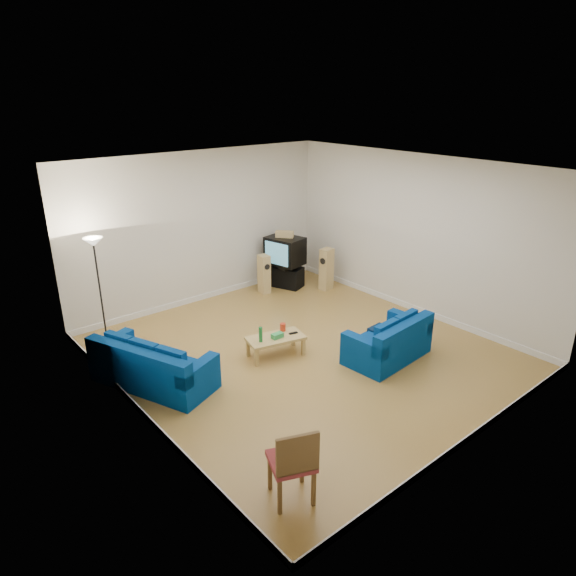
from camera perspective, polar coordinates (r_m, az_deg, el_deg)
room at (r=8.48m, az=1.74°, el=2.04°), size 6.01×6.51×3.21m
sofa_three_seat at (r=8.32m, az=-14.92°, el=-8.72°), size 1.50×2.12×0.75m
sofa_loveseat at (r=8.95m, az=11.22°, el=-6.10°), size 1.56×0.95×0.75m
coffee_table at (r=8.88m, az=-1.39°, el=-5.75°), size 1.07×0.71×0.36m
bottle at (r=8.65m, az=-3.06°, el=-5.18°), size 0.07×0.07×0.27m
tissue_box at (r=8.81m, az=-1.19°, el=-5.30°), size 0.21×0.12×0.08m
red_canister at (r=9.04m, az=-0.58°, el=-4.37°), size 0.13×0.13×0.14m
remote at (r=8.96m, az=0.59°, el=-5.03°), size 0.16×0.09×0.02m
tv_stand at (r=11.99m, az=-0.26°, el=1.29°), size 0.68×0.88×0.48m
av_receiver at (r=11.84m, az=-0.29°, el=2.52°), size 0.38×0.46×0.10m
television at (r=11.71m, az=-0.36°, el=4.17°), size 0.75×0.91×0.62m
centre_speaker at (r=11.62m, az=-0.38°, el=6.00°), size 0.38×0.41×0.14m
speaker_left at (r=11.55m, az=-2.67°, el=1.56°), size 0.23×0.29×0.88m
speaker_right at (r=11.76m, az=4.29°, el=2.10°), size 0.32×0.26×0.97m
floor_lamp at (r=9.54m, az=-20.64°, el=3.29°), size 0.33×0.33×1.95m
dining_chair at (r=5.89m, az=0.61°, el=-18.71°), size 0.62×0.62×1.00m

